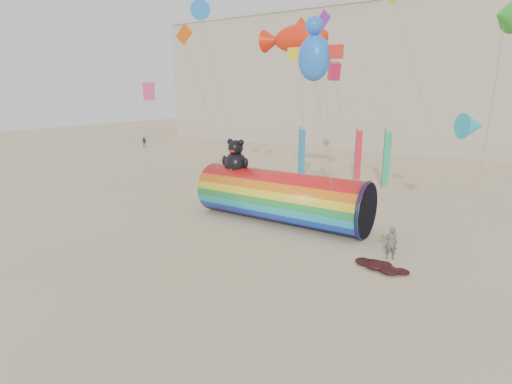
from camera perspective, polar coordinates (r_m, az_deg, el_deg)
The scene contains 7 objects.
ground at distance 23.82m, azimuth -3.00°, elevation -6.18°, with size 160.00×160.00×0.00m, color #CCB58C.
hotel_building at distance 68.78m, azimuth 12.11°, elevation 15.51°, with size 60.40×15.40×20.60m.
windsock_assembly at distance 25.80m, azimuth 3.59°, elevation -0.53°, with size 11.41×3.48×5.26m.
kite_handler at distance 21.42m, azimuth 18.71°, elevation -6.90°, with size 0.62×0.41×1.70m, color #54575B.
fabric_bundle at distance 20.27m, azimuth 17.28°, elevation -10.07°, with size 2.62×1.35×0.41m.
festival_banners at distance 37.25m, azimuth 12.92°, elevation 5.07°, with size 7.98×2.19×5.20m.
flying_kites at distance 25.81m, azimuth 7.94°, elevation 19.76°, with size 23.31×13.21×8.86m.
Camera 1 is at (13.27, -17.98, 8.25)m, focal length 28.00 mm.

